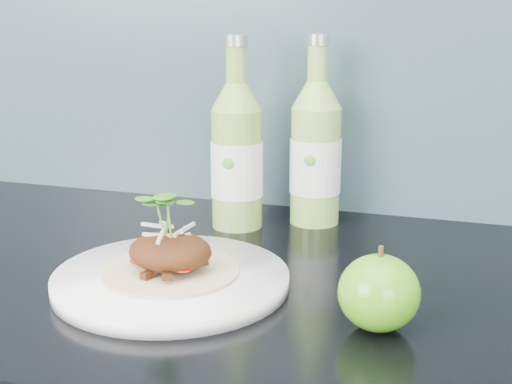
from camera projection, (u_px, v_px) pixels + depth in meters
dinner_plate at (171, 280)px, 0.79m from camera, size 0.31×0.31×0.02m
pork_taco at (170, 249)px, 0.78m from camera, size 0.15×0.15×0.10m
green_apple at (379, 293)px, 0.68m from camera, size 0.10×0.10×0.08m
cider_bottle_left at (237, 156)px, 0.98m from camera, size 0.09×0.09×0.26m
cider_bottle_right at (316, 153)px, 1.00m from camera, size 0.08×0.08×0.26m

